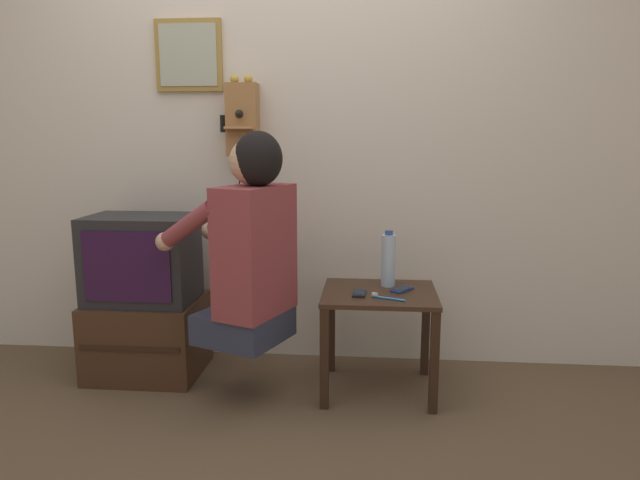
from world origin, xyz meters
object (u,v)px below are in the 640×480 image
Objects in this scene: television at (142,259)px; cell_phone_spare at (402,289)px; wall_phone_antique at (242,119)px; toothbrush at (386,298)px; water_bottle at (388,260)px; person at (250,245)px; framed_picture at (189,55)px; cell_phone_held at (359,293)px.

cell_phone_spare is (1.32, -0.06, -0.11)m from television.
wall_phone_antique is 5.13× the size of toothbrush.
person is at bearing -156.07° from water_bottle.
wall_phone_antique is 2.84× the size of water_bottle.
toothbrush is (1.24, -0.21, -0.11)m from television.
television is 1.42× the size of framed_picture.
cell_phone_held is 0.94× the size of cell_phone_spare.
person is 3.45× the size of water_bottle.
framed_picture is at bearing 59.36° from person.
framed_picture reaches higher than water_bottle.
toothbrush reaches higher than cell_phone_held.
television is at bearing -147.63° from cell_phone_spare.
person is at bearing -74.88° from wall_phone_antique.
wall_phone_antique reaches higher than person.
television is at bearing 102.64° from toothbrush.
cell_phone_spare is (0.84, -0.34, -0.82)m from wall_phone_antique.
cell_phone_held is at bearing -26.56° from framed_picture.
framed_picture is (0.19, 0.32, 1.04)m from television.
water_bottle is at bearing 54.01° from cell_phone_held.
television reaches higher than water_bottle.
television is 1.27m from toothbrush.
person is 0.77m from cell_phone_spare.
toothbrush is (-0.01, -0.24, -0.13)m from water_bottle.
framed_picture is 1.56m from cell_phone_held.
person is 1.16m from framed_picture.
television is 1.26m from water_bottle.
water_bottle is at bearing 1.19° from television.
wall_phone_antique is at bearing -166.85° from cell_phone_spare.
toothbrush is (0.76, -0.49, -0.82)m from wall_phone_antique.
toothbrush is (-0.08, -0.15, 0.00)m from cell_phone_spare.
television is (-0.62, 0.26, -0.13)m from person.
toothbrush is at bearing -26.80° from framed_picture.
cell_phone_spare is (1.14, -0.38, -1.16)m from framed_picture.
cell_phone_held is 0.22m from cell_phone_spare.
wall_phone_antique reaches higher than toothbrush.
television reaches higher than toothbrush.
toothbrush is at bearing -25.31° from cell_phone_held.
person is at bearing -22.29° from television.
person is 7.12× the size of cell_phone_spare.
cell_phone_spare is 0.17m from toothbrush.
framed_picture is 2.74× the size of cell_phone_spare.
cell_phone_spare is at bearing -52.14° from water_bottle.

